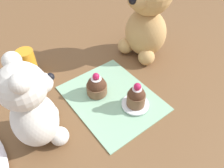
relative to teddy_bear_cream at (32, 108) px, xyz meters
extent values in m
plane|color=brown|center=(-0.01, -0.20, -0.10)|extent=(4.00, 4.00, 0.00)
cube|color=#8EBC99|center=(-0.01, -0.20, -0.10)|extent=(0.26, 0.21, 0.01)
ellipsoid|color=silver|center=(0.00, 0.00, -0.04)|extent=(0.13, 0.12, 0.13)
sphere|color=silver|center=(0.00, 0.00, 0.06)|extent=(0.09, 0.09, 0.09)
ellipsoid|color=silver|center=(-0.01, -0.03, 0.06)|extent=(0.05, 0.05, 0.04)
sphere|color=black|center=(-0.01, -0.05, 0.06)|extent=(0.02, 0.02, 0.02)
sphere|color=silver|center=(-0.03, 0.01, 0.10)|extent=(0.04, 0.04, 0.04)
sphere|color=silver|center=(0.03, 0.00, 0.10)|extent=(0.04, 0.04, 0.04)
sphere|color=silver|center=(-0.04, -0.03, -0.08)|extent=(0.04, 0.04, 0.04)
sphere|color=silver|center=(0.03, -0.04, -0.08)|extent=(0.04, 0.04, 0.04)
ellipsoid|color=tan|center=(0.10, -0.42, -0.02)|extent=(0.15, 0.14, 0.16)
ellipsoid|color=tan|center=(0.09, -0.37, 0.10)|extent=(0.07, 0.06, 0.05)
sphere|color=black|center=(0.09, -0.34, 0.11)|extent=(0.02, 0.02, 0.02)
sphere|color=tan|center=(0.13, -0.37, -0.08)|extent=(0.05, 0.05, 0.05)
sphere|color=tan|center=(0.05, -0.38, -0.08)|extent=(0.05, 0.05, 0.05)
cylinder|color=brown|center=(0.03, -0.18, -0.08)|extent=(0.06, 0.06, 0.03)
sphere|color=#472819|center=(0.03, -0.18, -0.07)|extent=(0.05, 0.05, 0.05)
cylinder|color=white|center=(0.03, -0.18, -0.04)|extent=(0.03, 0.03, 0.00)
sphere|color=#B71947|center=(0.03, -0.18, -0.03)|extent=(0.02, 0.02, 0.02)
cylinder|color=silver|center=(-0.07, -0.23, -0.09)|extent=(0.07, 0.07, 0.01)
cylinder|color=brown|center=(-0.07, -0.23, -0.07)|extent=(0.05, 0.05, 0.04)
sphere|color=#472819|center=(-0.07, -0.23, -0.06)|extent=(0.04, 0.04, 0.04)
cylinder|color=white|center=(-0.07, -0.23, -0.04)|extent=(0.02, 0.02, 0.00)
sphere|color=#B71947|center=(-0.07, -0.23, -0.03)|extent=(0.02, 0.02, 0.02)
cylinder|color=orange|center=(0.23, -0.07, -0.06)|extent=(0.05, 0.05, 0.08)
camera|label=1|loc=(-0.33, 0.04, 0.35)|focal=35.00mm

